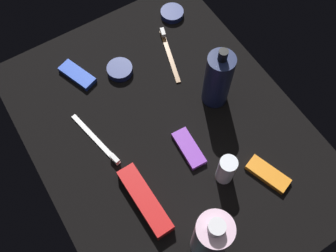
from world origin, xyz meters
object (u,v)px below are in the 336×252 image
lotion_bottle (218,79)px  deodorant_stick (226,170)px  toothpaste_box_red (145,200)px  cream_tin_left (120,70)px  bodywash_bottle (211,238)px  toothbrush_white (98,141)px  cream_tin_right (172,13)px  toothbrush_brown (169,52)px  snack_bar_orange (268,174)px  snack_bar_purple (189,148)px  snack_bar_blue (77,75)px

lotion_bottle → deodorant_stick: lotion_bottle is taller
toothpaste_box_red → cream_tin_left: 36.76cm
bodywash_bottle → toothbrush_white: bearing=-165.7°
cream_tin_right → toothpaste_box_red: bearing=-38.5°
toothbrush_brown → cream_tin_left: (-1.76, -14.41, 0.39)cm
snack_bar_orange → deodorant_stick: bearing=-139.7°
toothbrush_brown → toothpaste_box_red: toothpaste_box_red is taller
lotion_bottle → cream_tin_right: (-29.44, 5.56, -7.64)cm
bodywash_bottle → toothpaste_box_red: bodywash_bottle is taller
bodywash_bottle → toothpaste_box_red: size_ratio=1.15×
lotion_bottle → bodywash_bottle: size_ratio=0.96×
toothbrush_brown → snack_bar_orange: toothbrush_brown is taller
toothbrush_brown → toothbrush_white: bearing=-64.7°
bodywash_bottle → cream_tin_left: bodywash_bottle is taller
bodywash_bottle → cream_tin_right: (-59.28, 28.48, -8.35)cm
snack_bar_purple → toothbrush_white: bearing=-123.6°
snack_bar_purple → cream_tin_left: bearing=-170.4°
toothpaste_box_red → snack_bar_blue: (-39.33, 2.05, -0.85)cm
toothbrush_white → cream_tin_left: (-15.51, 14.67, 0.39)cm
lotion_bottle → toothbrush_brown: size_ratio=1.11×
cream_tin_left → snack_bar_purple: bearing=6.3°
bodywash_bottle → deodorant_stick: size_ratio=2.24×
bodywash_bottle → toothbrush_white: size_ratio=1.13×
toothbrush_white → cream_tin_left: bearing=136.6°
cream_tin_left → cream_tin_right: (-9.42, 22.57, -0.13)cm
snack_bar_purple → cream_tin_right: (-38.30, 19.37, 0.12)cm
toothbrush_white → snack_bar_orange: size_ratio=1.72×
toothbrush_white → snack_bar_purple: (13.38, 17.88, 0.14)cm
toothbrush_white → bodywash_bottle: bearing=14.3°
cream_tin_right → snack_bar_blue: bearing=-81.9°
deodorant_stick → snack_bar_purple: size_ratio=0.87×
bodywash_bottle → cream_tin_right: 66.29cm
snack_bar_blue → cream_tin_left: 11.44cm
snack_bar_blue → cream_tin_right: 33.30cm
bodywash_bottle → cream_tin_right: size_ratio=3.00×
bodywash_bottle → toothbrush_white: bodywash_bottle is taller
toothbrush_white → cream_tin_right: bearing=123.8°
toothbrush_white → snack_bar_orange: (28.75, 30.05, 0.14)cm
snack_bar_purple → snack_bar_orange: bearing=41.6°
snack_bar_orange → snack_bar_blue: same height
cream_tin_right → snack_bar_purple: bearing=-26.8°
toothpaste_box_red → toothbrush_brown: bearing=139.4°
snack_bar_orange → snack_bar_purple: 19.61cm
lotion_bottle → bodywash_bottle: 37.62cm
deodorant_stick → toothbrush_brown: deodorant_stick is taller
snack_bar_purple → toothpaste_box_red: bearing=-66.8°
toothbrush_brown → toothpaste_box_red: bearing=-39.3°
toothbrush_white → toothbrush_brown: (-13.74, 29.09, 0.00)cm
snack_bar_purple → cream_tin_left: 29.07cm
lotion_bottle → toothbrush_white: lotion_bottle is taller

